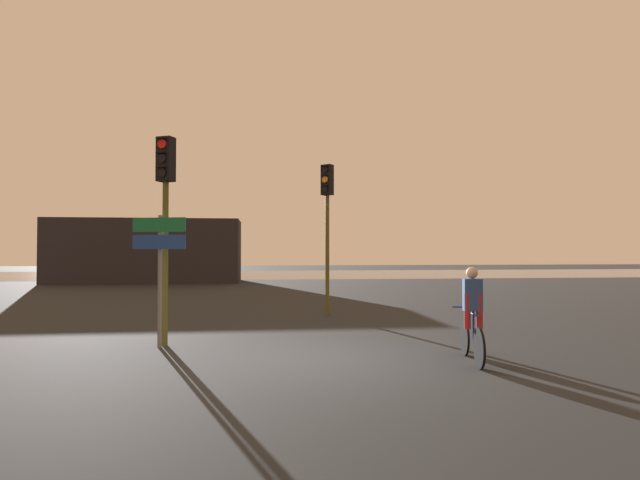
{
  "coord_description": "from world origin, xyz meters",
  "views": [
    {
      "loc": [
        -1.08,
        -8.6,
        1.88
      ],
      "look_at": [
        0.5,
        5.0,
        2.2
      ],
      "focal_mm": 28.0,
      "sensor_mm": 36.0,
      "label": 1
    }
  ],
  "objects_px": {
    "traffic_light_center": "(327,211)",
    "direction_sign_post": "(159,256)",
    "cyclist": "(472,314)",
    "distant_building": "(148,251)",
    "traffic_light_near_left": "(165,200)"
  },
  "relations": [
    {
      "from": "traffic_light_center",
      "to": "direction_sign_post",
      "type": "bearing_deg",
      "value": 87.61
    },
    {
      "from": "traffic_light_center",
      "to": "cyclist",
      "type": "xyz_separation_m",
      "value": [
        1.63,
        -6.5,
        -2.28
      ]
    },
    {
      "from": "traffic_light_center",
      "to": "direction_sign_post",
      "type": "distance_m",
      "value": 6.12
    },
    {
      "from": "distant_building",
      "to": "direction_sign_post",
      "type": "height_order",
      "value": "distant_building"
    },
    {
      "from": "direction_sign_post",
      "to": "traffic_light_center",
      "type": "bearing_deg",
      "value": -115.39
    },
    {
      "from": "direction_sign_post",
      "to": "cyclist",
      "type": "distance_m",
      "value": 5.98
    },
    {
      "from": "traffic_light_near_left",
      "to": "cyclist",
      "type": "distance_m",
      "value": 6.28
    },
    {
      "from": "traffic_light_near_left",
      "to": "direction_sign_post",
      "type": "distance_m",
      "value": 1.16
    },
    {
      "from": "direction_sign_post",
      "to": "cyclist",
      "type": "relative_size",
      "value": 1.54
    },
    {
      "from": "traffic_light_near_left",
      "to": "traffic_light_center",
      "type": "xyz_separation_m",
      "value": [
        3.86,
        4.3,
        0.17
      ]
    },
    {
      "from": "cyclist",
      "to": "direction_sign_post",
      "type": "bearing_deg",
      "value": 170.67
    },
    {
      "from": "distant_building",
      "to": "direction_sign_post",
      "type": "relative_size",
      "value": 4.28
    },
    {
      "from": "direction_sign_post",
      "to": "distant_building",
      "type": "bearing_deg",
      "value": -61.4
    },
    {
      "from": "traffic_light_center",
      "to": "direction_sign_post",
      "type": "relative_size",
      "value": 1.72
    },
    {
      "from": "distant_building",
      "to": "traffic_light_center",
      "type": "xyz_separation_m",
      "value": [
        8.87,
        -16.91,
        1.18
      ]
    }
  ]
}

